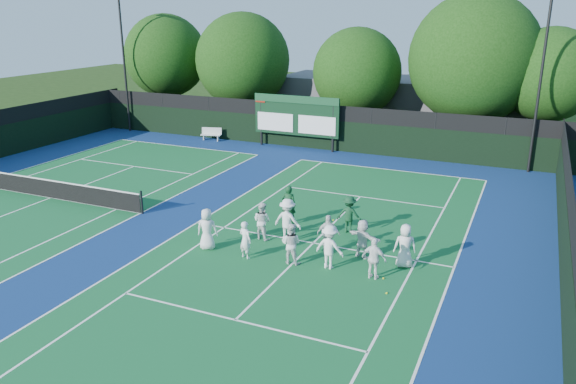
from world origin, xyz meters
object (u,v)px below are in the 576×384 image
at_px(coach_left, 289,205).
at_px(bench, 211,134).
at_px(tennis_net, 50,188).
at_px(scoreboard, 296,116).

bearing_deg(coach_left, bench, -53.63).
distance_m(tennis_net, bench, 14.38).
relative_size(scoreboard, coach_left, 3.43).
bearing_deg(bench, coach_left, -47.57).
distance_m(scoreboard, tennis_net, 16.26).
bearing_deg(scoreboard, bench, -178.06).
xyz_separation_m(tennis_net, coach_left, (12.23, 1.55, 0.38)).
relative_size(scoreboard, tennis_net, 0.53).
relative_size(scoreboard, bench, 4.02).
bearing_deg(scoreboard, coach_left, -68.07).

